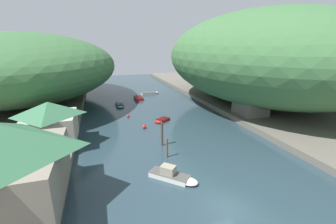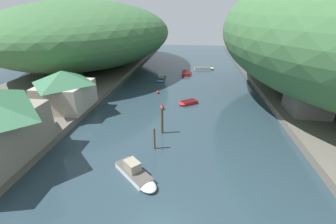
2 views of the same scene
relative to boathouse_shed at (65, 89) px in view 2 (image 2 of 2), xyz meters
The scene contains 17 objects.
water_surface 20.64m from the boathouse_shed, 34.68° to the left, with size 130.00×130.00×0.00m, color #283D47.
left_bank 14.49m from the boathouse_shed, 125.03° to the left, with size 22.00×120.00×0.95m.
right_bank 43.16m from the boathouse_shed, 15.56° to the left, with size 22.00×120.00×0.95m.
hillside_left 31.62m from the boathouse_shed, 107.12° to the left, with size 40.79×57.10×15.74m.
boathouse_shed is the anchor object (origin of this frame).
right_bank_cottage 34.30m from the boathouse_shed, ahead, with size 5.14×5.84×5.50m.
boat_open_rowboat 37.27m from the boathouse_shed, 55.38° to the left, with size 5.31×2.17×0.58m.
boat_white_cruiser 18.73m from the boathouse_shed, 18.33° to the left, with size 3.48×3.08×0.48m.
boat_red_skiff 18.97m from the boathouse_shed, 43.42° to the right, with size 4.97×4.83×1.45m.
boat_cabin_cruiser 30.48m from the boathouse_shed, 57.02° to the left, with size 1.95×5.33×0.62m.
boat_yellow_tender 22.53m from the boathouse_shed, 60.18° to the left, with size 1.76×4.41×1.04m.
mooring_post_second 16.57m from the boathouse_shed, 28.66° to the right, with size 0.24×0.24×2.64m.
mooring_post_middle 15.47m from the boathouse_shed, 16.18° to the right, with size 0.32×0.32×3.48m.
channel_buoy_near 14.40m from the boathouse_shed, 12.87° to the left, with size 0.64×0.64×0.96m.
channel_buoy_far 16.05m from the boathouse_shed, 40.91° to the left, with size 0.51×0.51×0.77m.
person_on_quay 9.44m from the boathouse_shed, 84.29° to the right, with size 0.33×0.43×1.69m.
person_by_boathouse 3.07m from the boathouse_shed, 57.37° to the right, with size 0.30×0.42×1.69m.
Camera 2 is at (1.69, -10.30, 14.06)m, focal length 24.00 mm.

